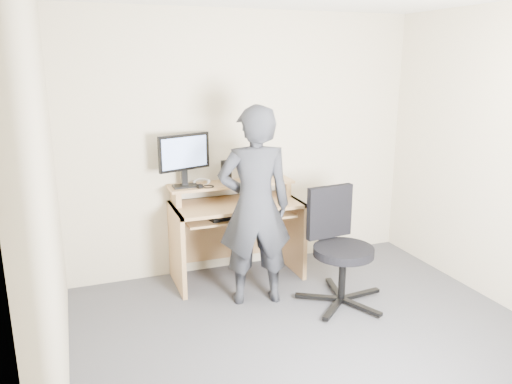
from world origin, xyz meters
TOP-DOWN VIEW (x-y plane):
  - ground at (0.00, 0.00)m, footprint 3.50×3.50m
  - back_wall at (0.00, 1.75)m, footprint 3.50×0.02m
  - desk at (-0.20, 1.53)m, footprint 1.20×0.60m
  - monitor at (-0.65, 1.59)m, footprint 0.50×0.20m
  - external_drive at (-0.24, 1.64)m, footprint 0.07×0.13m
  - travel_mug at (-0.07, 1.58)m, footprint 0.10×0.10m
  - smartphone at (-0.03, 1.59)m, footprint 0.09×0.14m
  - charger at (-0.53, 1.50)m, footprint 0.06×0.05m
  - headphones at (-0.47, 1.68)m, footprint 0.20×0.19m
  - keyboard at (-0.28, 1.36)m, footprint 0.49×0.27m
  - mouse at (0.04, 1.35)m, footprint 0.11×0.08m
  - office_chair at (0.46, 0.70)m, footprint 0.76×0.77m
  - person at (-0.20, 0.94)m, footprint 0.68×0.51m

SIDE VIEW (x-z plane):
  - ground at x=0.00m, z-range 0.00..0.00m
  - office_chair at x=0.46m, z-range 0.05..1.02m
  - desk at x=-0.20m, z-range 0.09..1.00m
  - keyboard at x=-0.28m, z-range 0.65..0.68m
  - mouse at x=0.04m, z-range 0.75..0.79m
  - person at x=-0.20m, z-range 0.00..1.71m
  - smartphone at x=-0.03m, z-range 0.91..0.92m
  - headphones at x=-0.47m, z-range 0.89..0.95m
  - charger at x=-0.53m, z-range 0.91..0.94m
  - travel_mug at x=-0.07m, z-range 0.91..1.10m
  - external_drive at x=-0.24m, z-range 0.91..1.11m
  - monitor at x=-0.65m, z-range 0.96..1.45m
  - back_wall at x=0.00m, z-range 0.00..2.50m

